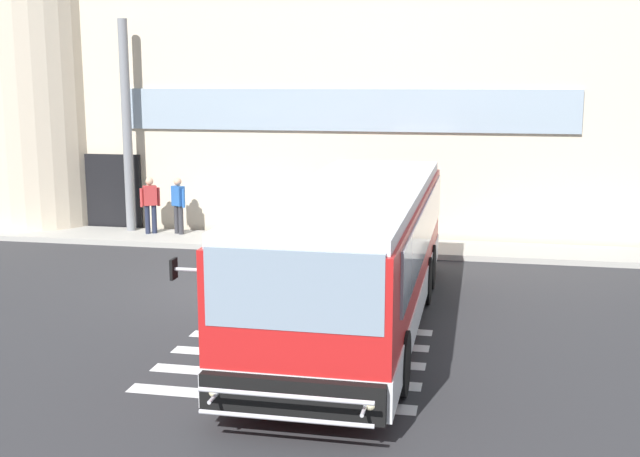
% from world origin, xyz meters
% --- Properties ---
extents(ground_plane, '(80.00, 90.00, 0.02)m').
position_xyz_m(ground_plane, '(0.00, 0.00, -0.01)').
color(ground_plane, '#2B2B2D').
rests_on(ground_plane, ground).
extents(bay_paint_stripes, '(4.40, 3.96, 0.01)m').
position_xyz_m(bay_paint_stripes, '(2.00, -4.20, 0.00)').
color(bay_paint_stripes, silver).
rests_on(bay_paint_stripes, ground).
extents(terminal_building, '(21.11, 13.80, 8.09)m').
position_xyz_m(terminal_building, '(-0.68, 11.58, 4.04)').
color(terminal_building, beige).
rests_on(terminal_building, ground).
extents(boarding_curb, '(23.31, 2.00, 0.15)m').
position_xyz_m(boarding_curb, '(0.00, 4.80, 0.07)').
color(boarding_curb, '#9E9B93').
rests_on(boarding_curb, ground).
extents(entry_support_column, '(0.28, 0.28, 6.26)m').
position_xyz_m(entry_support_column, '(-5.38, 5.40, 3.28)').
color(entry_support_column, slate).
rests_on(entry_support_column, boarding_curb).
extents(bus_main_foreground, '(3.08, 10.59, 2.70)m').
position_xyz_m(bus_main_foreground, '(2.71, -2.27, 1.33)').
color(bus_main_foreground, red).
rests_on(bus_main_foreground, ground).
extents(passenger_near_column, '(0.52, 0.50, 1.68)m').
position_xyz_m(passenger_near_column, '(-4.59, 5.07, 1.11)').
color(passenger_near_column, '#1E2338').
rests_on(passenger_near_column, boarding_curb).
extents(passenger_by_doorway, '(0.52, 0.38, 1.68)m').
position_xyz_m(passenger_by_doorway, '(-3.74, 5.15, 1.08)').
color(passenger_by_doorway, '#2D2D33').
rests_on(passenger_by_doorway, boarding_curb).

